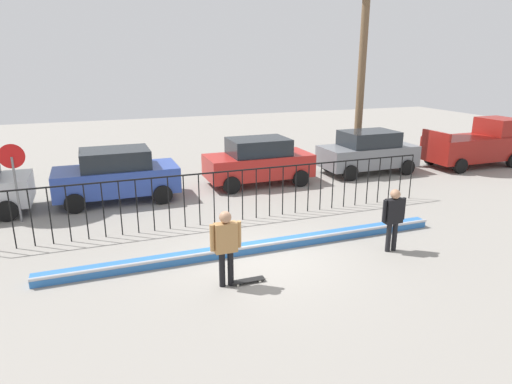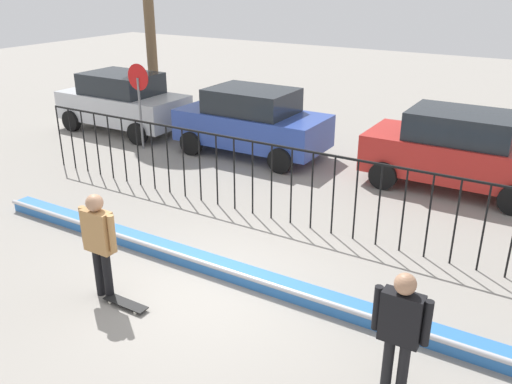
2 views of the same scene
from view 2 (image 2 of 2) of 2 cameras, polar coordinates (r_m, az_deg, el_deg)
The scene contains 10 objects.
ground_plane at distance 9.15m, azimuth -5.18°, elevation -10.15°, with size 60.00×60.00×0.00m, color gray.
bowl_coping_ledge at distance 9.44m, azimuth -3.38°, elevation -8.15°, with size 11.00×0.40×0.27m.
perimeter_fence at distance 10.94m, azimuth 3.79°, elevation 1.60°, with size 14.04×0.04×1.66m.
skateboarder at distance 8.74m, azimuth -16.37°, elevation -4.61°, with size 0.72×0.27×1.79m.
skateboard at distance 8.89m, azimuth -13.69°, elevation -11.41°, with size 0.80×0.20×0.07m.
camera_operator at distance 6.76m, azimuth 15.09°, elevation -13.45°, with size 0.70×0.26×1.73m.
parked_car_silver at distance 18.31m, azimuth -13.97°, elevation 9.31°, with size 4.30×2.12×1.90m.
parked_car_blue at distance 15.35m, azimuth -0.45°, elevation 7.52°, with size 4.30×2.12×1.90m.
parked_car_red at distance 13.70m, azimuth 20.67°, elevation 4.21°, with size 4.30×2.12×1.90m.
stop_sign at distance 16.08m, azimuth -12.30°, elevation 10.06°, with size 0.76×0.07×2.50m.
Camera 2 is at (4.68, -6.14, 4.90)m, focal length 37.65 mm.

